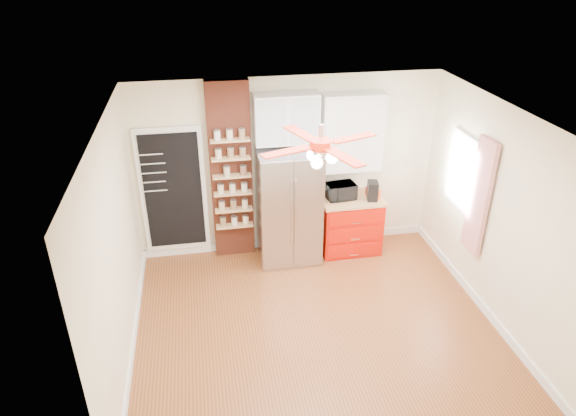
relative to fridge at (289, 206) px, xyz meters
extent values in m
plane|color=brown|center=(0.05, -1.63, -0.88)|extent=(4.50, 4.50, 0.00)
plane|color=white|center=(0.05, -1.63, 1.83)|extent=(4.50, 4.50, 0.00)
cube|color=#FFF4CD|center=(0.05, 0.37, 0.48)|extent=(4.50, 0.02, 2.70)
cube|color=#FFF4CD|center=(0.05, -3.63, 0.48)|extent=(4.50, 0.02, 2.70)
cube|color=#FFF4CD|center=(-2.20, -1.63, 0.48)|extent=(0.02, 4.00, 2.70)
cube|color=#FFF4CD|center=(2.30, -1.63, 0.48)|extent=(0.02, 4.00, 2.70)
cube|color=white|center=(-1.65, 0.34, 0.23)|extent=(0.95, 0.04, 1.95)
cube|color=black|center=(-1.65, 0.32, 0.23)|extent=(0.82, 0.02, 1.78)
cube|color=brown|center=(-0.80, 0.29, 0.48)|extent=(0.60, 0.16, 2.70)
cube|color=#B0B0B5|center=(0.00, 0.00, 0.00)|extent=(0.90, 0.70, 1.75)
cube|color=white|center=(0.00, 0.20, 1.27)|extent=(0.90, 0.35, 0.70)
cube|color=red|center=(0.97, 0.05, -0.45)|extent=(0.90, 0.60, 0.86)
cube|color=tan|center=(0.97, 0.05, 0.01)|extent=(0.94, 0.64, 0.04)
cube|color=white|center=(0.97, 0.22, 1.00)|extent=(0.90, 0.30, 1.15)
cube|color=white|center=(2.28, -0.73, 0.68)|extent=(0.04, 0.75, 1.05)
cube|color=red|center=(2.23, -1.28, 0.57)|extent=(0.06, 0.40, 1.55)
cylinder|color=silver|center=(0.05, -1.63, 1.68)|extent=(0.05, 0.05, 0.20)
cylinder|color=#AB1F0A|center=(0.05, -1.63, 1.56)|extent=(0.24, 0.24, 0.10)
sphere|color=white|center=(0.05, -1.63, 1.40)|extent=(0.13, 0.13, 0.13)
imported|color=black|center=(0.80, 0.07, 0.14)|extent=(0.46, 0.34, 0.24)
cube|color=black|center=(1.26, -0.05, 0.17)|extent=(0.19, 0.23, 0.29)
cylinder|color=red|center=(1.34, -0.03, 0.10)|extent=(0.13, 0.13, 0.16)
cylinder|color=#BB100A|center=(1.26, 0.13, 0.09)|extent=(0.12, 0.12, 0.13)
cylinder|color=#C3B695|center=(-0.87, 0.12, 0.57)|extent=(0.12, 0.12, 0.14)
cylinder|color=brown|center=(-0.63, 0.14, 0.56)|extent=(0.10, 0.10, 0.12)
camera|label=1|loc=(-1.19, -6.59, 3.46)|focal=32.00mm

